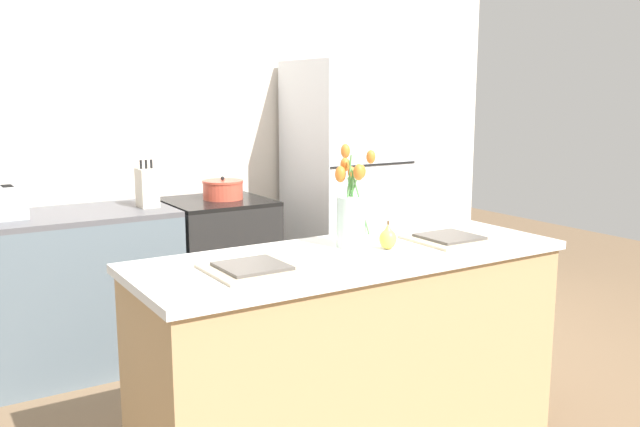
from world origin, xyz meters
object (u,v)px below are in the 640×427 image
plate_setting_left (252,268)px  plate_setting_right (449,238)px  stove_range (219,270)px  flower_vase (352,213)px  cooking_pot (223,190)px  pear_figurine (388,238)px  knife_block (147,188)px  refrigerator (345,191)px

plate_setting_left → plate_setting_right: size_ratio=1.00×
stove_range → plate_setting_left: size_ratio=2.77×
plate_setting_right → flower_vase: bearing=163.3°
plate_setting_left → cooking_pot: size_ratio=1.29×
pear_figurine → knife_block: (-0.49, 1.60, 0.06)m
stove_range → plate_setting_right: size_ratio=2.77×
stove_range → flower_vase: (-0.05, -1.52, 0.60)m
plate_setting_right → pear_figurine: bearing=177.3°
pear_figurine → knife_block: bearing=107.0°
refrigerator → knife_block: refrigerator is taller
stove_range → cooking_pot: 0.51m
stove_range → pear_figurine: size_ratio=7.50×
pear_figurine → plate_setting_right: (0.33, -0.02, -0.04)m
refrigerator → knife_block: (-1.39, -0.03, 0.13)m
refrigerator → plate_setting_left: bearing=-132.8°
refrigerator → pear_figurine: refrigerator is taller
flower_vase → knife_block: flower_vase is taller
refrigerator → cooking_pot: size_ratio=6.98×
stove_range → cooking_pot: size_ratio=3.57×
stove_range → refrigerator: (0.95, 0.00, 0.43)m
knife_block → plate_setting_left: bearing=-94.9°
pear_figurine → knife_block: 1.68m
flower_vase → plate_setting_right: bearing=-16.7°
flower_vase → stove_range: bearing=88.1°
flower_vase → plate_setting_left: bearing=-166.3°
refrigerator → plate_setting_right: refrigerator is taller
plate_setting_left → plate_setting_right: (0.96, 0.00, 0.00)m
pear_figurine → flower_vase: bearing=132.1°
refrigerator → cooking_pot: bearing=180.0°
plate_setting_right → cooking_pot: (-0.34, 1.65, 0.04)m
plate_setting_left → cooking_pot: (0.62, 1.65, 0.04)m
plate_setting_right → cooking_pot: cooking_pot is taller
plate_setting_left → cooking_pot: bearing=69.4°
plate_setting_left → refrigerator: bearing=47.2°
plate_setting_right → stove_range: bearing=102.9°
plate_setting_left → knife_block: 1.63m
cooking_pot → knife_block: size_ratio=0.93×
pear_figurine → plate_setting_right: pear_figurine is taller
stove_range → pear_figurine: bearing=-88.2°
refrigerator → pear_figurine: bearing=-118.8°
flower_vase → plate_setting_right: (0.43, -0.13, -0.13)m
pear_figurine → cooking_pot: (-0.01, 1.64, 0.00)m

